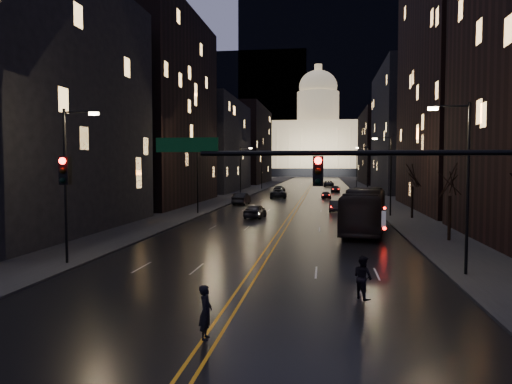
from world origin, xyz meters
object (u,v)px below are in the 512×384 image
at_px(traffic_signal, 392,186).
at_px(oncoming_car_b, 242,199).
at_px(bus, 364,210).
at_px(pedestrian_b, 363,277).
at_px(oncoming_car_a, 255,211).
at_px(pedestrian_a, 206,312).
at_px(receding_car_a, 335,206).

relative_size(traffic_signal, oncoming_car_b, 3.34).
xyz_separation_m(bus, pedestrian_b, (-1.76, -21.95, -0.93)).
relative_size(bus, oncoming_car_a, 2.86).
bearing_deg(pedestrian_a, bus, -17.41).
distance_m(oncoming_car_a, receding_car_a, 12.51).
height_order(bus, oncoming_car_a, bus).
bearing_deg(oncoming_car_b, oncoming_car_a, 107.38).
xyz_separation_m(receding_car_a, pedestrian_a, (-5.23, -46.49, 0.24)).
height_order(oncoming_car_a, pedestrian_b, pedestrian_b).
distance_m(traffic_signal, pedestrian_a, 7.42).
xyz_separation_m(oncoming_car_a, oncoming_car_b, (-4.55, 18.25, 0.05)).
height_order(oncoming_car_b, receding_car_a, oncoming_car_b).
bearing_deg(oncoming_car_a, pedestrian_a, 99.66).
distance_m(traffic_signal, bus, 27.18).
xyz_separation_m(traffic_signal, oncoming_car_a, (-9.65, 36.77, -4.30)).
height_order(pedestrian_a, pedestrian_b, pedestrian_b).
distance_m(traffic_signal, oncoming_car_a, 38.26).
bearing_deg(oncoming_car_b, pedestrian_a, 101.66).
bearing_deg(pedestrian_a, traffic_signal, -84.84).
relative_size(receding_car_a, pedestrian_a, 2.25).
bearing_deg(oncoming_car_a, oncoming_car_b, -71.78).
xyz_separation_m(bus, pedestrian_a, (-7.31, -27.80, -0.96)).
xyz_separation_m(oncoming_car_b, receding_car_a, (13.36, -9.37, -0.17)).
relative_size(oncoming_car_a, receding_car_a, 1.14).
bearing_deg(receding_car_a, pedestrian_b, -87.49).
distance_m(pedestrian_a, pedestrian_b, 8.06).
relative_size(oncoming_car_b, pedestrian_a, 2.83).
distance_m(bus, pedestrian_a, 28.76).
distance_m(oncoming_car_b, receding_car_a, 16.32).
bearing_deg(receding_car_a, pedestrian_a, -94.37).
bearing_deg(receding_car_a, oncoming_car_b, 146.99).
height_order(bus, pedestrian_a, bus).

